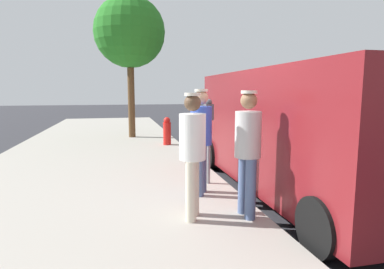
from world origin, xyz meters
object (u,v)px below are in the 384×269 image
at_px(pedestrian_in_white, 193,148).
at_px(street_tree, 130,33).
at_px(pedestrian_in_blue, 201,135).
at_px(pedestrian_in_gray, 248,146).
at_px(fire_hydrant, 167,131).
at_px(parked_van, 299,129).
at_px(parking_meter_near, 209,127).

bearing_deg(pedestrian_in_white, street_tree, -86.66).
bearing_deg(pedestrian_in_blue, street_tree, -83.26).
relative_size(pedestrian_in_gray, street_tree, 0.34).
bearing_deg(fire_hydrant, street_tree, -63.34).
relative_size(pedestrian_in_white, street_tree, 0.33).
xyz_separation_m(pedestrian_in_white, parked_van, (-2.13, -1.03, 0.07)).
relative_size(parking_meter_near, street_tree, 0.31).
relative_size(pedestrian_in_white, pedestrian_in_blue, 0.97).
bearing_deg(pedestrian_in_white, pedestrian_in_blue, -110.68).
bearing_deg(parking_meter_near, street_tree, -80.24).
bearing_deg(fire_hydrant, pedestrian_in_white, 84.80).
bearing_deg(pedestrian_in_blue, parked_van, -177.46).
bearing_deg(pedestrian_in_blue, pedestrian_in_white, 69.32).
relative_size(pedestrian_in_blue, street_tree, 0.34).
height_order(parking_meter_near, fire_hydrant, parking_meter_near).
xyz_separation_m(pedestrian_in_gray, parked_van, (-1.42, -1.11, 0.05)).
bearing_deg(pedestrian_in_white, pedestrian_in_gray, 173.07).
xyz_separation_m(pedestrian_in_gray, street_tree, (1.18, -7.93, 2.74)).
bearing_deg(parked_van, fire_hydrant, -71.72).
relative_size(parking_meter_near, pedestrian_in_gray, 0.91).
bearing_deg(pedestrian_in_gray, street_tree, -81.58).
bearing_deg(pedestrian_in_white, parked_van, -154.31).
distance_m(pedestrian_in_white, pedestrian_in_blue, 1.01).
height_order(pedestrian_in_gray, street_tree, street_tree).
distance_m(parking_meter_near, pedestrian_in_white, 1.63).
xyz_separation_m(parked_van, fire_hydrant, (1.60, -4.84, -0.59)).
relative_size(parking_meter_near, pedestrian_in_white, 0.93).
xyz_separation_m(pedestrian_in_white, pedestrian_in_blue, (-0.36, -0.95, 0.03)).
relative_size(parking_meter_near, fire_hydrant, 1.77).
bearing_deg(parking_meter_near, fire_hydrant, -88.69).
distance_m(pedestrian_in_white, fire_hydrant, 5.92).
distance_m(parking_meter_near, pedestrian_in_gray, 1.59).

